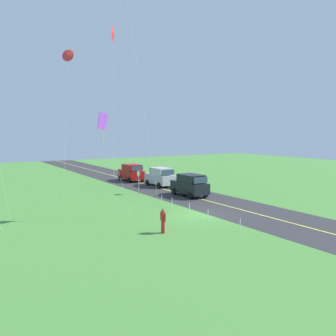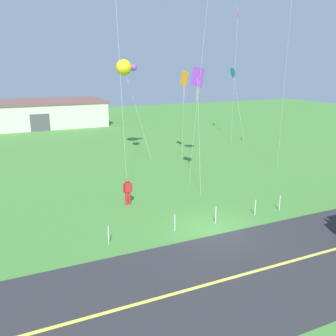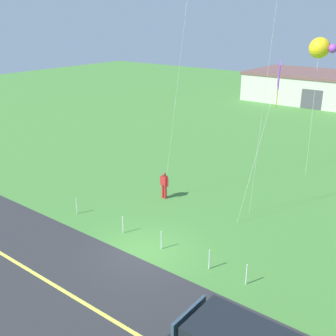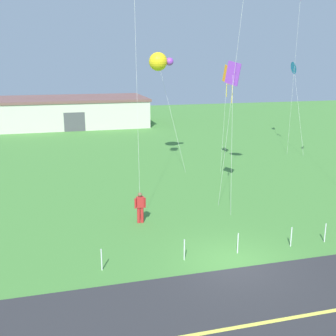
{
  "view_description": "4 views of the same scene",
  "coord_description": "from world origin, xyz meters",
  "px_view_note": "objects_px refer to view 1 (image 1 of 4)",
  "views": [
    {
      "loc": [
        -22.02,
        16.65,
        6.51
      ],
      "look_at": [
        -0.53,
        3.34,
        3.94
      ],
      "focal_mm": 37.82,
      "sensor_mm": 36.0,
      "label": 1
    },
    {
      "loc": [
        -9.11,
        -14.31,
        7.93
      ],
      "look_at": [
        -1.16,
        3.08,
        2.61
      ],
      "focal_mm": 38.79,
      "sensor_mm": 36.0,
      "label": 2
    },
    {
      "loc": [
        10.7,
        -11.94,
        9.94
      ],
      "look_at": [
        -0.98,
        3.11,
        2.88
      ],
      "focal_mm": 43.91,
      "sensor_mm": 36.0,
      "label": 3
    },
    {
      "loc": [
        -6.52,
        -14.12,
        8.0
      ],
      "look_at": [
        -1.68,
        4.05,
        3.07
      ],
      "focal_mm": 43.99,
      "sensor_mm": 36.0,
      "label": 4
    }
  ],
  "objects_px": {
    "car_parked_east_far": "(131,172)",
    "person_adult_near": "(163,220)",
    "kite_pink_drift": "(114,35)",
    "kite_cyan_top": "(103,123)",
    "kite_blue_mid": "(68,56)",
    "stop_sign": "(139,177)",
    "car_parked_east_near": "(160,177)",
    "car_suv_foreground": "(190,185)"
  },
  "relations": [
    {
      "from": "stop_sign",
      "to": "kite_blue_mid",
      "type": "distance_m",
      "value": 13.62
    },
    {
      "from": "stop_sign",
      "to": "person_adult_near",
      "type": "distance_m",
      "value": 14.71
    },
    {
      "from": "car_suv_foreground",
      "to": "person_adult_near",
      "type": "xyz_separation_m",
      "value": [
        -9.98,
        9.2,
        -0.29
      ]
    },
    {
      "from": "car_parked_east_near",
      "to": "car_suv_foreground",
      "type": "bearing_deg",
      "value": 173.91
    },
    {
      "from": "kite_blue_mid",
      "to": "person_adult_near",
      "type": "bearing_deg",
      "value": -171.07
    },
    {
      "from": "stop_sign",
      "to": "person_adult_near",
      "type": "bearing_deg",
      "value": 159.07
    },
    {
      "from": "car_parked_east_far",
      "to": "kite_blue_mid",
      "type": "xyz_separation_m",
      "value": [
        -10.11,
        11.08,
        12.13
      ]
    },
    {
      "from": "car_suv_foreground",
      "to": "kite_cyan_top",
      "type": "distance_m",
      "value": 13.29
    },
    {
      "from": "car_parked_east_near",
      "to": "kite_pink_drift",
      "type": "height_order",
      "value": "kite_pink_drift"
    },
    {
      "from": "car_suv_foreground",
      "to": "car_parked_east_far",
      "type": "distance_m",
      "value": 13.26
    },
    {
      "from": "car_parked_east_far",
      "to": "car_parked_east_near",
      "type": "xyz_separation_m",
      "value": [
        -5.97,
        -0.96,
        0.0
      ]
    },
    {
      "from": "person_adult_near",
      "to": "kite_blue_mid",
      "type": "distance_m",
      "value": 18.19
    },
    {
      "from": "car_parked_east_near",
      "to": "kite_pink_drift",
      "type": "xyz_separation_m",
      "value": [
        -11.51,
        10.75,
        12.47
      ]
    },
    {
      "from": "car_suv_foreground",
      "to": "car_parked_east_far",
      "type": "relative_size",
      "value": 1.0
    },
    {
      "from": "car_parked_east_far",
      "to": "stop_sign",
      "type": "bearing_deg",
      "value": 158.37
    },
    {
      "from": "car_suv_foreground",
      "to": "kite_blue_mid",
      "type": "xyz_separation_m",
      "value": [
        3.14,
        11.26,
        12.13
      ]
    },
    {
      "from": "kite_pink_drift",
      "to": "kite_cyan_top",
      "type": "distance_m",
      "value": 6.52
    },
    {
      "from": "car_suv_foreground",
      "to": "kite_pink_drift",
      "type": "bearing_deg",
      "value": 112.95
    },
    {
      "from": "car_suv_foreground",
      "to": "kite_blue_mid",
      "type": "distance_m",
      "value": 16.85
    },
    {
      "from": "car_parked_east_far",
      "to": "person_adult_near",
      "type": "height_order",
      "value": "car_parked_east_far"
    },
    {
      "from": "car_parked_east_far",
      "to": "kite_pink_drift",
      "type": "distance_m",
      "value": 23.6
    },
    {
      "from": "kite_cyan_top",
      "to": "kite_pink_drift",
      "type": "bearing_deg",
      "value": -78.67
    },
    {
      "from": "kite_blue_mid",
      "to": "kite_cyan_top",
      "type": "relative_size",
      "value": 1.74
    },
    {
      "from": "car_suv_foreground",
      "to": "car_parked_east_far",
      "type": "height_order",
      "value": "same"
    },
    {
      "from": "car_parked_east_far",
      "to": "car_parked_east_near",
      "type": "height_order",
      "value": "same"
    },
    {
      "from": "car_suv_foreground",
      "to": "car_parked_east_near",
      "type": "distance_m",
      "value": 7.33
    },
    {
      "from": "kite_cyan_top",
      "to": "kite_blue_mid",
      "type": "bearing_deg",
      "value": 2.09
    },
    {
      "from": "person_adult_near",
      "to": "car_parked_east_near",
      "type": "bearing_deg",
      "value": -73.07
    },
    {
      "from": "car_parked_east_far",
      "to": "kite_cyan_top",
      "type": "distance_m",
      "value": 21.58
    },
    {
      "from": "person_adult_near",
      "to": "kite_cyan_top",
      "type": "bearing_deg",
      "value": -25.22
    },
    {
      "from": "person_adult_near",
      "to": "stop_sign",
      "type": "bearing_deg",
      "value": -63.98
    },
    {
      "from": "stop_sign",
      "to": "kite_pink_drift",
      "type": "bearing_deg",
      "value": 142.92
    },
    {
      "from": "car_parked_east_near",
      "to": "kite_blue_mid",
      "type": "bearing_deg",
      "value": 109.0
    },
    {
      "from": "car_parked_east_far",
      "to": "kite_pink_drift",
      "type": "height_order",
      "value": "kite_pink_drift"
    },
    {
      "from": "car_parked_east_far",
      "to": "kite_cyan_top",
      "type": "height_order",
      "value": "kite_cyan_top"
    },
    {
      "from": "stop_sign",
      "to": "car_parked_east_far",
      "type": "bearing_deg",
      "value": -21.63
    },
    {
      "from": "stop_sign",
      "to": "person_adult_near",
      "type": "xyz_separation_m",
      "value": [
        -13.71,
        5.24,
        -0.94
      ]
    },
    {
      "from": "car_parked_east_far",
      "to": "person_adult_near",
      "type": "relative_size",
      "value": 2.75
    },
    {
      "from": "kite_pink_drift",
      "to": "kite_cyan_top",
      "type": "height_order",
      "value": "kite_pink_drift"
    },
    {
      "from": "car_parked_east_near",
      "to": "stop_sign",
      "type": "height_order",
      "value": "stop_sign"
    },
    {
      "from": "car_parked_east_near",
      "to": "person_adult_near",
      "type": "distance_m",
      "value": 19.94
    },
    {
      "from": "kite_pink_drift",
      "to": "kite_cyan_top",
      "type": "xyz_separation_m",
      "value": [
        -0.2,
        1.02,
        -6.44
      ]
    }
  ]
}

